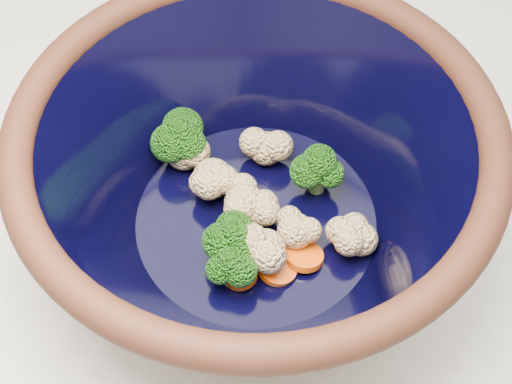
{
  "coord_description": "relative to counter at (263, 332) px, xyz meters",
  "views": [
    {
      "loc": [
        0.26,
        -0.36,
        1.42
      ],
      "look_at": [
        0.06,
        -0.1,
        0.97
      ],
      "focal_mm": 50.0,
      "sensor_mm": 36.0,
      "label": 1
    }
  ],
  "objects": [
    {
      "name": "counter",
      "position": [
        0.0,
        0.0,
        0.0
      ],
      "size": [
        1.2,
        1.2,
        0.9
      ],
      "primitive_type": "cube",
      "color": "beige",
      "rests_on": "ground"
    },
    {
      "name": "mixing_bowl",
      "position": [
        0.06,
        -0.1,
        0.54
      ],
      "size": [
        0.43,
        0.43,
        0.16
      ],
      "rotation": [
        0.0,
        0.0,
        -0.33
      ],
      "color": "black",
      "rests_on": "counter"
    },
    {
      "name": "vegetable_pile",
      "position": [
        0.06,
        -0.1,
        0.51
      ],
      "size": [
        0.21,
        0.15,
        0.05
      ],
      "color": "#608442",
      "rests_on": "mixing_bowl"
    }
  ]
}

